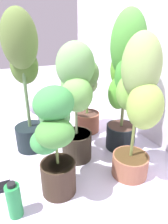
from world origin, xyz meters
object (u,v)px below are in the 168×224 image
Objects in this scene: potted_plant_front_right at (55,138)px; potted_plant_back_center at (125,77)px; potted_plant_front_left at (24,75)px; nutrient_bottle at (14,200)px; hygrometer_box at (4,186)px; potted_plant_center at (76,95)px; potted_plant_back_left at (87,94)px; potted_plant_back_right at (137,102)px; floor_fan at (38,107)px.

potted_plant_back_center is at bearing 112.68° from potted_plant_front_right.
nutrient_bottle is at bearing -18.20° from potted_plant_front_left.
hygrometer_box is 0.38× the size of nutrient_bottle.
potted_plant_center is 0.49m from potted_plant_back_left.
potted_plant_back_right is 1.11m from floor_fan.
potted_plant_front_right is 0.78× the size of potted_plant_center.
potted_plant_front_left reaches higher than nutrient_bottle.
potted_plant_front_right is 0.73× the size of potted_plant_back_right.
potted_plant_back_left is 2.09× the size of floor_fan.
potted_plant_back_center is 12.72× the size of hygrometer_box.
potted_plant_center is at bearing 26.85° from floor_fan.
potted_plant_center reaches higher than nutrient_bottle.
potted_plant_front_right is 0.63m from potted_plant_front_left.
hygrometer_box is 0.25× the size of floor_fan.
potted_plant_front_left reaches higher than potted_plant_back_center.
potted_plant_back_right is 11.06× the size of hygrometer_box.
potted_plant_front_right is 0.71m from potted_plant_back_center.
potted_plant_center is at bearing 14.44° from hygrometer_box.
potted_plant_front_left is 1.56× the size of potted_plant_back_left.
potted_plant_center reaches higher than potted_plant_back_left.
potted_plant_back_right reaches higher than potted_plant_back_left.
potted_plant_back_left is (-0.40, -0.12, -0.23)m from potted_plant_back_center.
potted_plant_back_center reaches higher than nutrient_bottle.
floor_fan reaches higher than nutrient_bottle.
potted_plant_back_left is (-0.38, 0.27, -0.14)m from potted_plant_center.
nutrient_bottle is at bearing -55.25° from potted_plant_center.
hygrometer_box is (0.10, -0.93, -0.59)m from potted_plant_back_center.
potted_plant_front_left is (-0.32, -0.67, 0.01)m from potted_plant_back_center.
floor_fan is (-0.92, 0.10, -0.17)m from potted_plant_front_right.
potted_plant_back_right is at bearing 83.54° from potted_plant_front_right.
potted_plant_back_center is at bearing 87.38° from potted_plant_center.
potted_plant_back_center reaches higher than potted_plant_back_right.
floor_fan is (-0.98, -0.40, -0.32)m from potted_plant_back_right.
potted_plant_back_center is at bearing 52.74° from floor_fan.
hygrometer_box is at bearing -118.10° from potted_plant_front_right.
potted_plant_center is 10.34× the size of hygrometer_box.
nutrient_bottle is (0.73, -0.76, -0.27)m from potted_plant_back_left.
potted_plant_back_center reaches higher than potted_plant_back_left.
potted_plant_back_right reaches higher than nutrient_bottle.
potted_plant_front_left reaches higher than floor_fan.
potted_plant_center reaches higher than hygrometer_box.
potted_plant_center reaches higher than potted_plant_front_right.
potted_plant_back_left is at bearing 98.48° from potted_plant_front_left.
potted_plant_center reaches higher than floor_fan.
potted_plant_back_right is at bearing 36.48° from floor_fan.
potted_plant_back_left is at bearing 133.61° from nutrient_bottle.
potted_plant_back_left reaches higher than hygrometer_box.
hygrometer_box is at bearing -78.11° from potted_plant_center.
potted_plant_front_right is at bearing 8.38° from floor_fan.
potted_plant_back_center is 1.55× the size of potted_plant_back_left.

